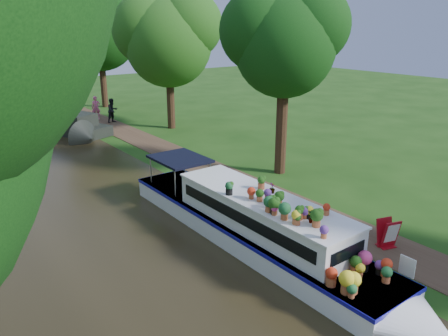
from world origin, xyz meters
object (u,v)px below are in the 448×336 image
second_boat (69,125)px  pedestrian_pink (96,108)px  plant_boat (262,226)px  sandwich_board (388,235)px  pedestrian_dark (113,110)px

second_boat → pedestrian_pink: (3.23, 3.28, 0.34)m
plant_boat → pedestrian_pink: 23.71m
sandwich_board → pedestrian_dark: size_ratio=0.54×
pedestrian_dark → pedestrian_pink: bearing=92.1°
second_boat → pedestrian_pink: 4.62m
pedestrian_dark → plant_boat: bearing=-116.9°
second_boat → pedestrian_pink: pedestrian_pink is taller
sandwich_board → pedestrian_pink: (0.02, 25.96, 0.47)m
plant_boat → pedestrian_pink: size_ratio=7.38×
sandwich_board → plant_boat: bearing=161.5°
plant_boat → sandwich_board: bearing=-35.9°
pedestrian_pink → pedestrian_dark: pedestrian_pink is taller
sandwich_board → pedestrian_dark: (0.61, 24.16, 0.47)m
pedestrian_dark → sandwich_board: bearing=-107.6°
sandwich_board → second_boat: bearing=115.5°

